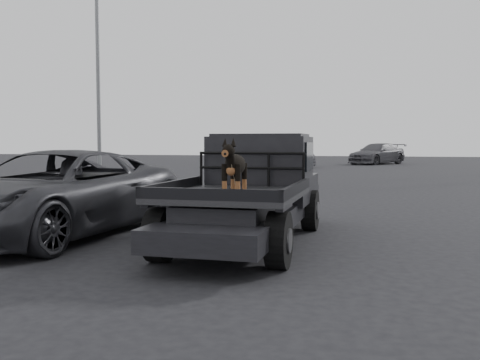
% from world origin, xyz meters
% --- Properties ---
extents(ground, '(120.00, 120.00, 0.00)m').
position_xyz_m(ground, '(0.00, 0.00, 0.00)').
color(ground, black).
rests_on(ground, ground).
extents(flatbed_ute, '(2.00, 5.40, 0.92)m').
position_xyz_m(flatbed_ute, '(0.48, 1.51, 0.46)').
color(flatbed_ute, black).
rests_on(flatbed_ute, ground).
extents(ute_cab, '(1.72, 1.30, 0.88)m').
position_xyz_m(ute_cab, '(0.48, 2.46, 1.36)').
color(ute_cab, black).
rests_on(ute_cab, flatbed_ute).
extents(headache_rack, '(1.80, 0.08, 0.55)m').
position_xyz_m(headache_rack, '(0.48, 1.71, 1.20)').
color(headache_rack, black).
rests_on(headache_rack, flatbed_ute).
extents(dog, '(0.32, 0.60, 0.74)m').
position_xyz_m(dog, '(0.70, -0.14, 1.29)').
color(dog, black).
rests_on(dog, flatbed_ute).
extents(parked_suv, '(2.97, 5.65, 1.52)m').
position_xyz_m(parked_suv, '(-2.98, 1.26, 0.76)').
color(parked_suv, '#303035').
rests_on(parked_suv, ground).
extents(distant_car_a, '(2.85, 4.48, 1.40)m').
position_xyz_m(distant_car_a, '(-2.85, 28.92, 0.70)').
color(distant_car_a, '#4E4E54').
rests_on(distant_car_a, ground).
extents(distant_car_b, '(4.81, 5.86, 1.60)m').
position_xyz_m(distant_car_b, '(2.28, 35.39, 0.80)').
color(distant_car_b, '#4A4A4F').
rests_on(distant_car_b, ground).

